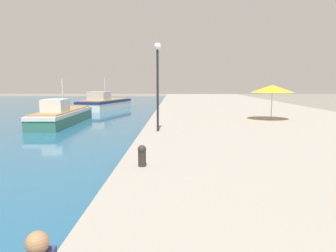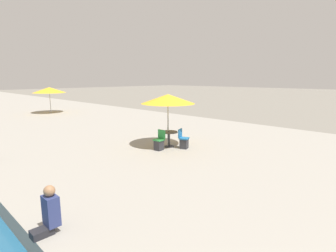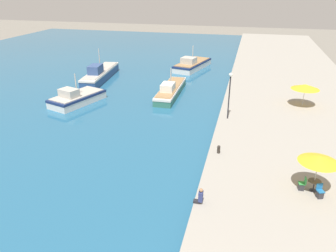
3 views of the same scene
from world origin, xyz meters
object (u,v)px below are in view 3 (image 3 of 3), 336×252
object	(u,v)px
mooring_bollard	(219,149)
lamppost	(230,88)
fishing_boat_mid	(171,90)
fishing_boat_far	(100,74)
cafe_umbrella_pink	(319,159)
cafe_umbrella_white	(305,87)
fishing_boat_distant	(192,64)
fishing_boat_near	(77,98)
person_at_quay	(200,197)
cafe_chair_left	(302,185)
cafe_chair_right	(320,193)
cafe_table	(314,184)

from	to	relation	value
mooring_bollard	lamppost	distance (m)	7.86
fishing_boat_mid	lamppost	bearing A→B (deg)	-44.84
fishing_boat_mid	mooring_bollard	size ratio (longest dim) A/B	14.83
fishing_boat_far	lamppost	xyz separation A→B (m)	(18.85, -11.49, 2.74)
fishing_boat_far	cafe_umbrella_pink	distance (m)	33.74
cafe_umbrella_white	lamppost	size ratio (longest dim) A/B	0.64
fishing_boat_distant	fishing_boat_near	bearing A→B (deg)	-102.81
person_at_quay	mooring_bollard	size ratio (longest dim) A/B	1.60
cafe_umbrella_pink	cafe_chair_left	world-z (taller)	cafe_umbrella_pink
cafe_umbrella_pink	cafe_chair_right	size ratio (longest dim) A/B	2.75
fishing_boat_mid	person_at_quay	bearing A→B (deg)	-73.00
fishing_boat_near	fishing_boat_distant	world-z (taller)	fishing_boat_distant
fishing_boat_far	cafe_umbrella_white	size ratio (longest dim) A/B	3.82
mooring_bollard	fishing_boat_mid	bearing A→B (deg)	117.05
cafe_chair_right	cafe_umbrella_pink	bearing A→B (deg)	-92.03
cafe_chair_left	cafe_chair_right	world-z (taller)	same
cafe_umbrella_pink	lamppost	distance (m)	12.62
cafe_umbrella_pink	cafe_umbrella_white	size ratio (longest dim) A/B	0.86
fishing_boat_mid	mooring_bollard	distance (m)	16.27
fishing_boat_far	cafe_chair_right	distance (m)	34.39
fishing_boat_far	cafe_chair_right	world-z (taller)	fishing_boat_far
cafe_table	mooring_bollard	world-z (taller)	cafe_table
cafe_umbrella_pink	cafe_umbrella_white	bearing A→B (deg)	85.72
fishing_boat_near	fishing_boat_mid	xyz separation A→B (m)	(9.69, 5.53, -0.02)
cafe_chair_right	fishing_boat_mid	bearing A→B (deg)	-74.51
fishing_boat_near	fishing_boat_far	xyz separation A→B (m)	(-1.66, 9.89, 0.17)
fishing_boat_distant	lamppost	distance (m)	22.34
cafe_umbrella_pink	person_at_quay	xyz separation A→B (m)	(-6.85, -3.11, -1.82)
fishing_boat_far	fishing_boat_mid	bearing A→B (deg)	-27.17
cafe_chair_right	fishing_boat_near	bearing A→B (deg)	-50.51
fishing_boat_far	cafe_chair_left	size ratio (longest dim) A/B	12.28
cafe_umbrella_white	mooring_bollard	bearing A→B (deg)	-120.61
cafe_chair_left	mooring_bollard	size ratio (longest dim) A/B	1.39
cafe_table	cafe_chair_right	world-z (taller)	cafe_chair_right
fishing_boat_mid	cafe_table	bearing A→B (deg)	-53.89
cafe_umbrella_white	cafe_table	distance (m)	16.68
fishing_boat_near	person_at_quay	distance (m)	22.83
cafe_umbrella_pink	cafe_table	distance (m)	1.75
fishing_boat_far	person_at_quay	size ratio (longest dim) A/B	10.68
fishing_boat_near	cafe_umbrella_pink	size ratio (longest dim) A/B	2.84
fishing_boat_distant	cafe_chair_right	bearing A→B (deg)	-52.60
cafe_chair_right	fishing_boat_distant	bearing A→B (deg)	-88.29
mooring_bollard	fishing_boat_far	bearing A→B (deg)	134.85
fishing_boat_near	mooring_bollard	distance (m)	19.30
fishing_boat_far	cafe_chair_left	xyz separation A→B (m)	(24.46, -22.51, -0.03)
cafe_umbrella_white	cafe_chair_left	distance (m)	16.83
cafe_umbrella_white	mooring_bollard	world-z (taller)	cafe_umbrella_white
cafe_table	cafe_chair_left	bearing A→B (deg)	-175.43
cafe_umbrella_pink	lamppost	size ratio (longest dim) A/B	0.55
cafe_chair_left	person_at_quay	xyz separation A→B (m)	(-6.13, -2.98, 0.14)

